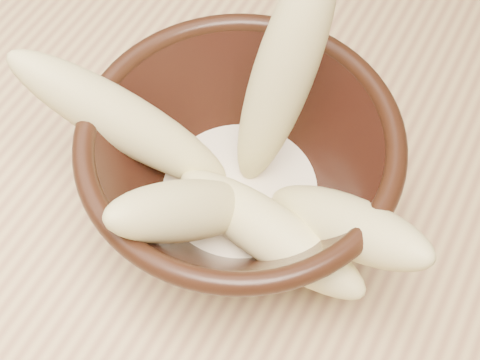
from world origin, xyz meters
The scene contains 7 objects.
bowl centered at (-0.22, 0.06, 0.82)m, with size 0.21×0.21×0.11m.
milk_puddle centered at (-0.22, 0.06, 0.79)m, with size 0.12×0.12×0.02m, color beige.
banana_upright centered at (-0.21, 0.10, 0.88)m, with size 0.04×0.04×0.18m, color #D6CB7E.
banana_left centered at (-0.29, 0.04, 0.84)m, with size 0.04×0.04×0.17m, color #D6CB7E.
banana_right centered at (-0.14, 0.04, 0.83)m, with size 0.04×0.04×0.14m, color #D6CB7E.
banana_across centered at (-0.18, 0.02, 0.82)m, with size 0.04×0.04×0.15m, color #D6CB7E.
banana_front centered at (-0.22, 0.00, 0.84)m, with size 0.04×0.04×0.14m, color #D6CB7E.
Camera 1 is at (-0.10, -0.15, 1.20)m, focal length 50.00 mm.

